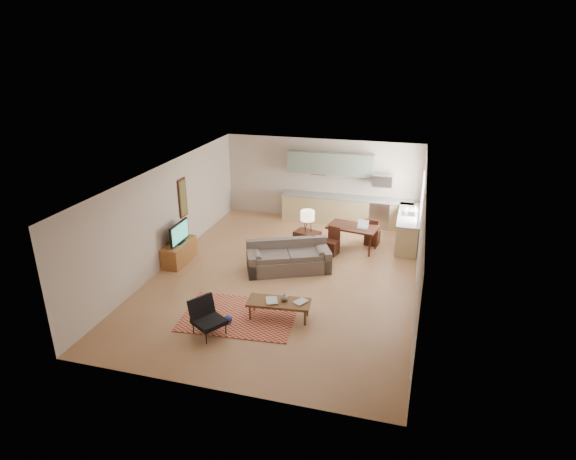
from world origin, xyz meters
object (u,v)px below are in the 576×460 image
(armchair, at_px, (209,318))
(console_table, at_px, (307,245))
(sofa, at_px, (288,257))
(tv_credenza, at_px, (179,252))
(dining_table, at_px, (352,238))
(coffee_table, at_px, (279,309))

(armchair, height_order, console_table, console_table)
(sofa, relative_size, tv_credenza, 1.80)
(sofa, xyz_separation_m, console_table, (0.28, 0.91, 0.00))
(console_table, height_order, dining_table, console_table)
(armchair, bearing_deg, tv_credenza, 69.08)
(coffee_table, height_order, dining_table, dining_table)
(sofa, bearing_deg, coffee_table, -104.01)
(coffee_table, distance_m, dining_table, 4.26)
(sofa, height_order, dining_table, sofa)
(armchair, distance_m, tv_credenza, 3.73)
(sofa, bearing_deg, console_table, 48.70)
(sofa, distance_m, coffee_table, 2.34)
(coffee_table, xyz_separation_m, dining_table, (0.99, 4.14, 0.15))
(tv_credenza, relative_size, dining_table, 0.89)
(armchair, relative_size, console_table, 0.98)
(sofa, xyz_separation_m, armchair, (-0.78, -3.28, -0.01))
(sofa, height_order, tv_credenza, sofa)
(armchair, height_order, tv_credenza, armchair)
(armchair, bearing_deg, sofa, 19.20)
(coffee_table, bearing_deg, armchair, -146.03)
(dining_table, bearing_deg, console_table, -129.75)
(tv_credenza, relative_size, console_table, 1.59)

